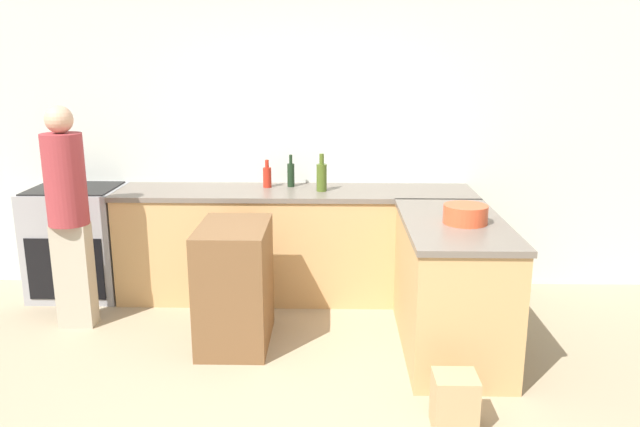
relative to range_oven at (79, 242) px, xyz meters
name	(u,v)px	position (x,y,z in m)	size (l,w,h in m)	color
ground_plane	(277,418)	(1.88, -1.92, -0.47)	(14.00, 14.00, 0.00)	tan
wall_back	(297,136)	(1.88, 0.34, 0.88)	(8.00, 0.06, 2.70)	silver
counter_back	(296,243)	(1.88, 0.00, 0.00)	(2.99, 0.66, 0.94)	tan
counter_peninsula	(451,285)	(3.03, -0.99, 0.00)	(0.69, 1.38, 0.94)	tan
range_oven	(79,242)	(0.00, 0.00, 0.00)	(0.76, 0.63, 0.95)	#99999E
island_table	(235,285)	(1.50, -0.93, -0.03)	(0.49, 0.72, 0.88)	brown
mixing_bowl	(465,214)	(3.08, -1.05, 0.53)	(0.30, 0.30, 0.12)	#DB512D
wine_bottle_dark	(291,174)	(1.83, 0.14, 0.57)	(0.06, 0.06, 0.28)	black
hot_sauce_bottle	(267,176)	(1.63, 0.11, 0.56)	(0.07, 0.07, 0.24)	red
olive_oil_bottle	(322,176)	(2.10, -0.04, 0.59)	(0.09, 0.09, 0.31)	#475B1E
person_by_range	(68,209)	(0.23, -0.66, 0.45)	(0.30, 0.30, 1.69)	#ADA38E
paper_bag	(454,402)	(2.88, -2.00, -0.31)	(0.24, 0.22, 0.32)	tan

